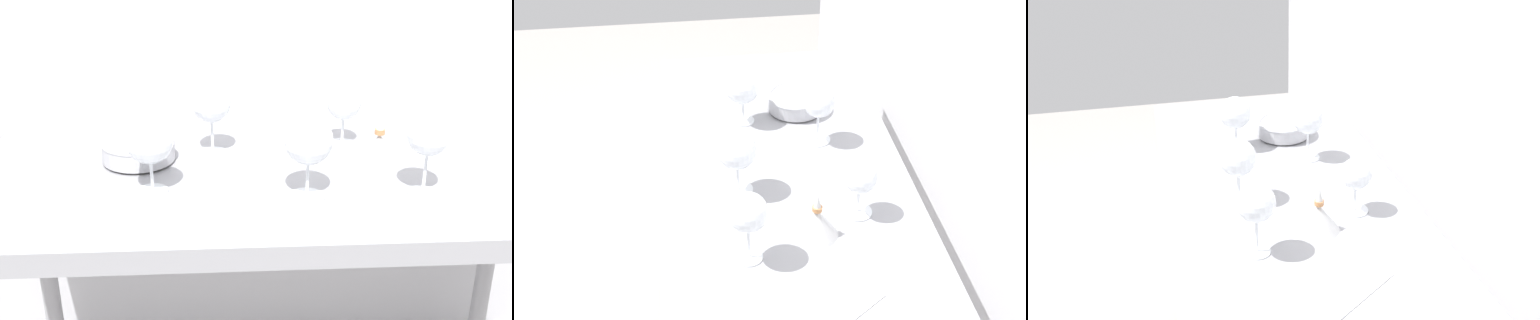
# 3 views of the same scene
# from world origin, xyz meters

# --- Properties ---
(back_wall) EXTENTS (3.80, 0.04, 2.60)m
(back_wall) POSITION_xyz_m (0.00, 0.49, 1.30)
(back_wall) COLOR #BBBBC1
(back_wall) RESTS_ON ground_plane
(steel_counter) EXTENTS (1.40, 0.65, 0.90)m
(steel_counter) POSITION_xyz_m (0.00, -0.01, 0.79)
(steel_counter) COLOR #929297
(steel_counter) RESTS_ON ground_plane
(wine_glass_far_left) EXTENTS (0.09, 0.09, 0.17)m
(wine_glass_far_left) POSITION_xyz_m (-0.16, 0.11, 1.02)
(wine_glass_far_left) COLOR white
(wine_glass_far_left) RESTS_ON steel_counter
(wine_glass_near_center) EXTENTS (0.10, 0.10, 0.18)m
(wine_glass_near_center) POSITION_xyz_m (0.04, -0.14, 1.02)
(wine_glass_near_center) COLOR white
(wine_glass_near_center) RESTS_ON steel_counter
(wine_glass_far_right) EXTENTS (0.08, 0.08, 0.15)m
(wine_glass_far_right) POSITION_xyz_m (0.16, 0.15, 1.00)
(wine_glass_far_right) COLOR white
(wine_glass_far_right) RESTS_ON steel_counter
(wine_glass_near_left) EXTENTS (0.10, 0.10, 0.17)m
(wine_glass_near_left) POSITION_xyz_m (-0.28, -0.09, 1.01)
(wine_glass_near_left) COLOR white
(wine_glass_near_left) RESTS_ON steel_counter
(wine_glass_near_right) EXTENTS (0.09, 0.09, 0.18)m
(wine_glass_near_right) POSITION_xyz_m (0.29, -0.13, 1.03)
(wine_glass_near_right) COLOR white
(wine_glass_near_right) RESTS_ON steel_counter
(tasting_sheet_upper) EXTENTS (0.24, 0.26, 0.00)m
(tasting_sheet_upper) POSITION_xyz_m (0.44, 0.01, 0.90)
(tasting_sheet_upper) COLOR white
(tasting_sheet_upper) RESTS_ON steel_counter
(tasting_bowl) EXTENTS (0.17, 0.17, 0.06)m
(tasting_bowl) POSITION_xyz_m (-0.33, 0.07, 0.93)
(tasting_bowl) COLOR #DBCC66
(tasting_bowl) RESTS_ON steel_counter
(decanter_funnel) EXTENTS (0.11, 0.11, 0.12)m
(decanter_funnel) POSITION_xyz_m (0.23, 0.03, 0.94)
(decanter_funnel) COLOR #BDBDBD
(decanter_funnel) RESTS_ON steel_counter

